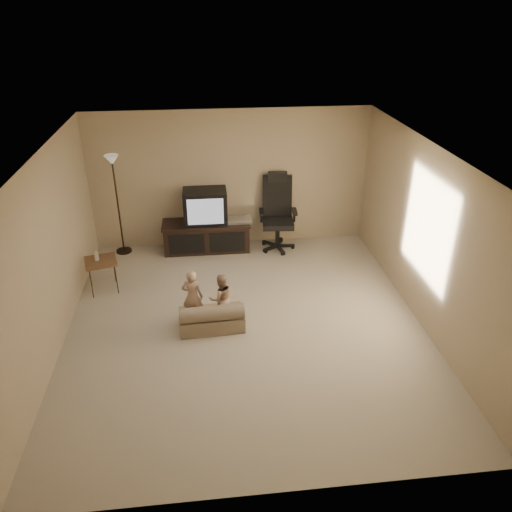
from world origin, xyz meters
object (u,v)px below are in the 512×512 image
(side_table, at_px, (100,261))
(tv_stand, at_px, (207,225))
(child_sofa, at_px, (212,318))
(toddler_right, at_px, (221,298))
(floor_lamp, at_px, (115,183))
(office_chair, at_px, (277,222))
(toddler_left, at_px, (193,297))

(side_table, bearing_deg, tv_stand, 37.01)
(side_table, distance_m, child_sofa, 2.12)
(toddler_right, bearing_deg, floor_lamp, -69.29)
(office_chair, xyz_separation_m, child_sofa, (-1.30, -2.47, -0.32))
(floor_lamp, bearing_deg, child_sofa, -59.42)
(tv_stand, bearing_deg, toddler_left, -96.09)
(child_sofa, distance_m, toddler_left, 0.41)
(side_table, distance_m, toddler_right, 2.12)
(child_sofa, distance_m, toddler_right, 0.31)
(tv_stand, relative_size, toddler_right, 2.15)
(tv_stand, bearing_deg, office_chair, -2.05)
(child_sofa, height_order, toddler_left, toddler_left)
(tv_stand, xyz_separation_m, toddler_right, (0.14, -2.34, -0.10))
(side_table, height_order, floor_lamp, floor_lamp)
(office_chair, distance_m, toddler_right, 2.56)
(office_chair, relative_size, child_sofa, 1.51)
(office_chair, height_order, toddler_right, office_chair)
(child_sofa, xyz_separation_m, toddler_left, (-0.25, 0.21, 0.24))
(toddler_right, bearing_deg, tv_stand, -100.80)
(tv_stand, xyz_separation_m, toddler_left, (-0.26, -2.32, -0.06))
(tv_stand, distance_m, toddler_left, 2.34)
(side_table, bearing_deg, toddler_left, -36.40)
(tv_stand, relative_size, side_table, 2.27)
(floor_lamp, distance_m, toddler_left, 2.85)
(tv_stand, xyz_separation_m, side_table, (-1.68, -1.27, 0.03))
(office_chair, bearing_deg, side_table, -152.94)
(floor_lamp, relative_size, toddler_left, 2.17)
(floor_lamp, distance_m, toddler_right, 3.07)
(floor_lamp, xyz_separation_m, toddler_left, (1.27, -2.38, -0.91))
(tv_stand, relative_size, child_sofa, 1.75)
(tv_stand, height_order, toddler_left, tv_stand)
(office_chair, xyz_separation_m, toddler_left, (-1.56, -2.27, -0.08))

